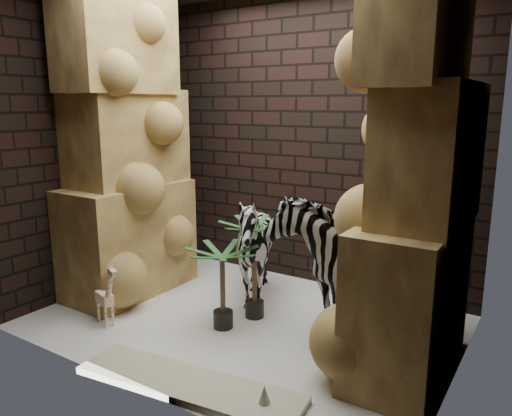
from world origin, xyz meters
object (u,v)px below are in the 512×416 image
Objects in this scene: zebra_right at (341,243)px; palm_front at (254,269)px; zebra_left at (254,255)px; giraffe_toy at (104,291)px; palm_back at (223,287)px; surfboard at (188,384)px.

zebra_right is 0.79m from palm_front.
zebra_left is 1.37m from giraffe_toy.
zebra_right is 0.86m from zebra_left.
zebra_right reaches higher than palm_back.
surfboard is (-0.44, -1.50, -0.70)m from zebra_right.
palm_front is 1.24× the size of palm_back.
zebra_right is 1.08m from palm_back.
palm_front is 1.29m from surfboard.
palm_front reaches higher than palm_back.
palm_front reaches higher than giraffe_toy.
zebra_right is 2.38× the size of giraffe_toy.
zebra_left is 1.52× the size of palm_back.
zebra_right is 1.31× the size of zebra_left.
surfboard is (0.24, -1.19, -0.43)m from palm_front.
palm_back reaches higher than surfboard.
zebra_right reaches higher than zebra_left.
zebra_right is at bearing 20.84° from zebra_left.
palm_front is 0.36m from palm_back.
palm_front is (0.15, -0.22, -0.05)m from zebra_left.
zebra_right reaches higher than palm_front.
zebra_left is at bearing -170.43° from zebra_right.
palm_back is at bearing -71.34° from zebra_left.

